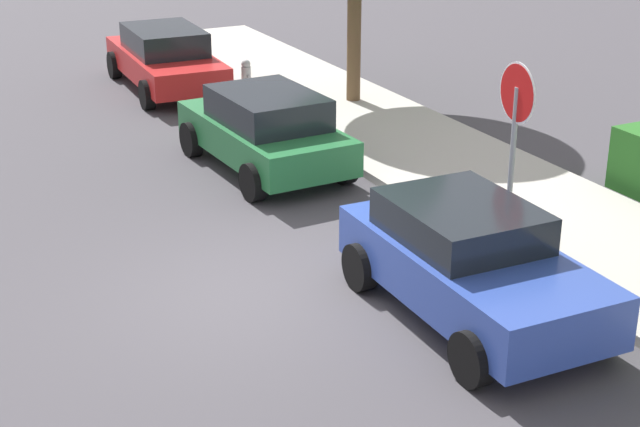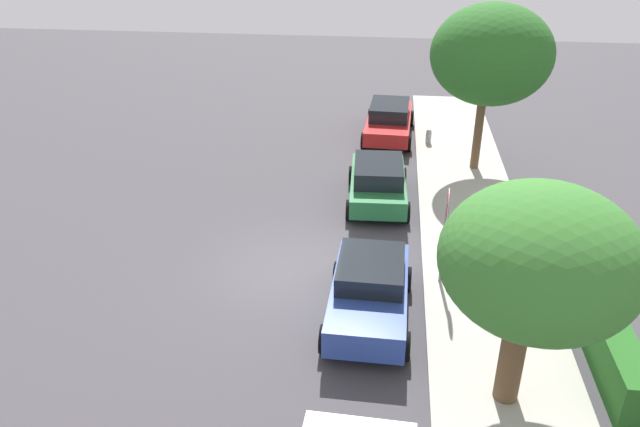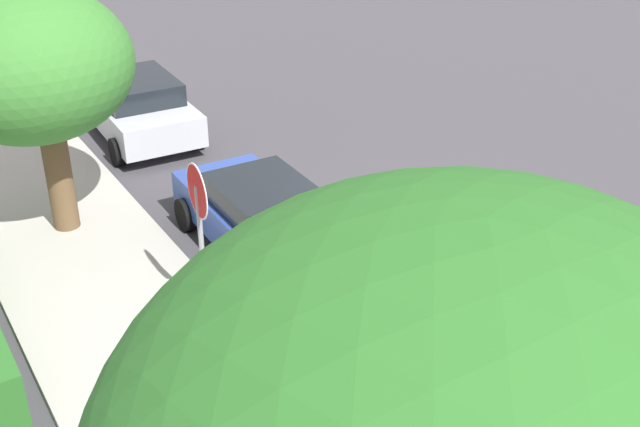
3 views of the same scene
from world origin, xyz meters
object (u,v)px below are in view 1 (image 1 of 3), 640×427
(stop_sign, at_px, (515,121))
(fire_hydrant, at_px, (246,75))
(parked_car_blue, at_px, (470,262))
(parked_car_red, at_px, (166,58))
(parked_car_green, at_px, (265,129))

(stop_sign, distance_m, fire_hydrant, 9.93)
(parked_car_blue, height_order, parked_car_red, parked_car_blue)
(parked_car_red, height_order, fire_hydrant, parked_car_red)
(parked_car_green, distance_m, fire_hydrant, 5.52)
(parked_car_red, bearing_deg, parked_car_green, -2.24)
(parked_car_green, relative_size, fire_hydrant, 5.46)
(parked_car_green, xyz_separation_m, parked_car_red, (-6.14, 0.24, -0.02))
(stop_sign, height_order, fire_hydrant, stop_sign)
(parked_car_green, xyz_separation_m, fire_hydrant, (-5.20, 1.82, -0.38))
(parked_car_blue, relative_size, parked_car_green, 0.99)
(stop_sign, xyz_separation_m, fire_hydrant, (-9.81, 0.07, -1.53))
(fire_hydrant, bearing_deg, parked_car_green, -19.27)
(stop_sign, distance_m, parked_car_red, 10.92)
(stop_sign, xyz_separation_m, parked_car_red, (-10.75, -1.51, -1.16))
(stop_sign, height_order, parked_car_red, stop_sign)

